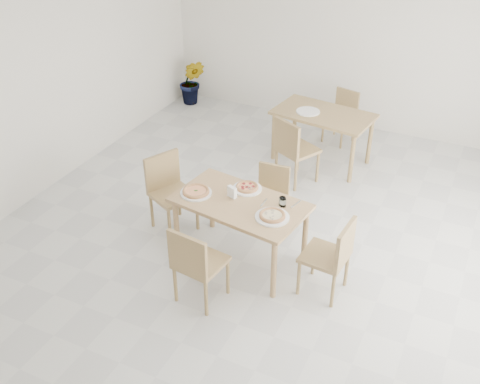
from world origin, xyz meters
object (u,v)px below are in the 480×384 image
at_px(plate_margherita, 196,193).
at_px(tumbler_b, 283,203).
at_px(chair_east, 333,253).
at_px(tumbler_a, 282,201).
at_px(chair_north, 271,192).
at_px(potted_plant, 192,82).
at_px(pizza_margherita, 196,191).
at_px(plate_mushroom, 272,217).
at_px(plate_empty, 308,112).
at_px(napkin_holder, 232,192).
at_px(pizza_mushroom, 272,215).
at_px(main_table, 240,209).
at_px(chair_west, 169,187).
at_px(second_table, 323,119).
at_px(pizza_pepperoni, 247,187).
at_px(chair_south, 196,262).
at_px(plate_pepperoni, 247,189).
at_px(chair_back_n, 343,112).
at_px(chair_back_s, 293,147).

height_order(plate_margherita, tumbler_b, tumbler_b).
xyz_separation_m(chair_east, tumbler_a, (-0.64, 0.23, 0.29)).
distance_m(chair_north, potted_plant, 3.84).
xyz_separation_m(plate_margherita, pizza_margherita, (0.00, -0.00, 0.02)).
height_order(plate_mushroom, pizza_margherita, pizza_margherita).
bearing_deg(plate_empty, napkin_holder, -89.65).
bearing_deg(pizza_mushroom, pizza_margherita, 175.80).
distance_m(main_table, pizza_mushroom, 0.45).
height_order(chair_west, plate_empty, chair_west).
xyz_separation_m(chair_east, second_table, (-0.98, 2.62, 0.15)).
bearing_deg(tumbler_b, second_table, 98.39).
bearing_deg(pizza_pepperoni, tumbler_a, -15.29).
distance_m(chair_south, plate_pepperoni, 1.09).
height_order(main_table, tumbler_a, tumbler_a).
xyz_separation_m(chair_south, potted_plant, (-2.52, 4.35, -0.12)).
bearing_deg(tumbler_a, plate_pepperoni, 164.71).
xyz_separation_m(chair_west, tumbler_b, (1.46, -0.12, 0.26)).
distance_m(chair_west, pizza_pepperoni, 1.03).
xyz_separation_m(napkin_holder, chair_back_n, (0.26, 3.26, -0.36)).
height_order(pizza_margherita, potted_plant, pizza_margherita).
height_order(chair_west, pizza_margherita, chair_west).
relative_size(chair_east, tumbler_b, 10.38).
bearing_deg(pizza_mushroom, second_table, 97.25).
bearing_deg(pizza_pepperoni, plate_margherita, -145.56).
distance_m(chair_east, chair_back_s, 2.20).
xyz_separation_m(main_table, napkin_holder, (-0.11, 0.04, 0.15)).
bearing_deg(napkin_holder, chair_back_s, 109.84).
xyz_separation_m(second_table, potted_plant, (-2.69, 1.03, -0.26)).
bearing_deg(chair_west, tumbler_a, -68.48).
relative_size(chair_west, chair_back_s, 0.98).
bearing_deg(plate_pepperoni, pizza_margherita, -145.56).
bearing_deg(chair_north, main_table, -96.28).
bearing_deg(plate_pepperoni, main_table, -82.05).
height_order(tumbler_b, second_table, tumbler_b).
bearing_deg(chair_east, potted_plant, -130.03).
bearing_deg(chair_east, pizza_margherita, -86.86).
bearing_deg(chair_back_s, chair_east, 148.84).
height_order(chair_north, napkin_holder, napkin_holder).
bearing_deg(plate_empty, plate_pepperoni, -87.66).
distance_m(main_table, second_table, 2.52).
distance_m(pizza_margherita, chair_back_n, 3.43).
height_order(chair_east, plate_empty, chair_east).
bearing_deg(tumbler_b, pizza_pepperoni, 163.66).
height_order(chair_west, plate_mushroom, chair_west).
relative_size(plate_mushroom, potted_plant, 0.43).
relative_size(main_table, plate_pepperoni, 4.69).
bearing_deg(plate_pepperoni, tumbler_b, -16.34).
xyz_separation_m(chair_north, pizza_pepperoni, (-0.08, -0.51, 0.34)).
relative_size(tumbler_b, chair_back_s, 0.09).
distance_m(chair_back_n, plate_empty, 0.94).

